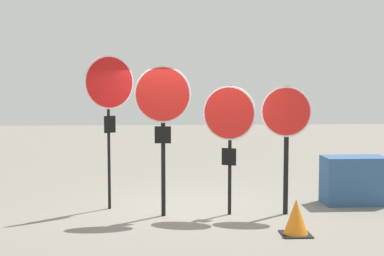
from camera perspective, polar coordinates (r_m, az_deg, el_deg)
ground_plane at (r=9.59m, az=0.08°, el=-8.86°), size 40.00×40.00×0.00m
stop_sign_0 at (r=9.59m, az=-8.81°, el=3.84°), size 0.83×0.51×2.76m
stop_sign_1 at (r=8.96m, az=-3.14°, el=2.21°), size 0.96×0.17×2.56m
stop_sign_2 at (r=9.09m, az=3.99°, el=0.75°), size 0.86×0.40×2.23m
stop_sign_3 at (r=9.24m, az=10.01°, el=0.42°), size 0.81×0.36×2.22m
traffic_cone_0 at (r=8.23m, az=11.03°, el=-9.33°), size 0.44×0.44×0.54m
storage_crate at (r=10.53m, az=16.89°, el=-5.35°), size 1.16×0.62×0.90m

